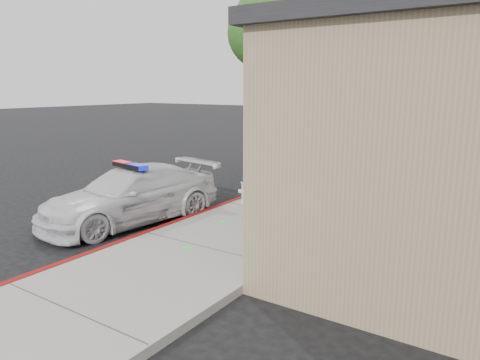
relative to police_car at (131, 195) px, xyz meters
name	(u,v)px	position (x,y,z in m)	size (l,w,h in m)	color
ground	(144,238)	(1.14, -0.74, -0.66)	(120.00, 120.00, 0.00)	black
sidewalk	(278,214)	(2.74, 2.26, -0.58)	(3.20, 60.00, 0.15)	gray
red_curb	(228,205)	(1.20, 2.26, -0.58)	(0.14, 60.00, 0.16)	maroon
police_car	(131,195)	(0.00, 0.00, 0.00)	(2.57, 4.74, 1.42)	silver
fire_hydrant	(246,190)	(1.68, 2.44, -0.13)	(0.43, 0.37, 0.74)	white
street_tree_near	(293,30)	(1.85, 4.53, 4.06)	(3.51, 3.34, 6.12)	black
street_tree_mid	(320,34)	(1.83, 6.37, 4.13)	(3.22, 3.36, 6.15)	black
street_tree_far	(371,69)	(1.87, 11.45, 3.23)	(2.71, 2.68, 4.97)	black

